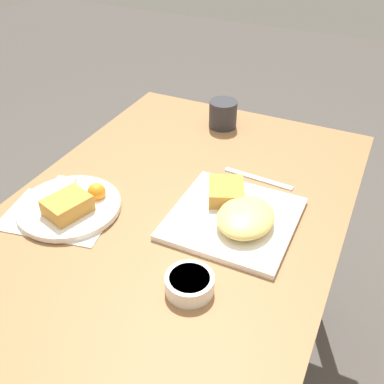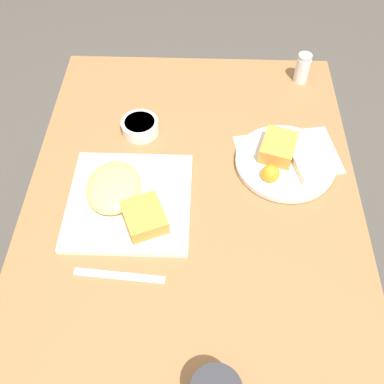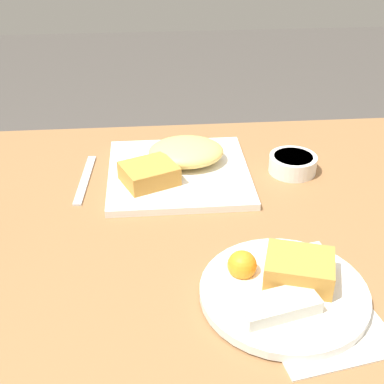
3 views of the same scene
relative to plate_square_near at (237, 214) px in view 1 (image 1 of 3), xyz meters
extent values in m
plane|color=#4C4742|center=(0.00, 0.15, -0.76)|extent=(8.00, 8.00, 0.00)
cube|color=olive|center=(0.00, 0.15, -0.04)|extent=(1.09, 0.78, 0.04)
cylinder|color=brown|center=(0.48, -0.18, -0.41)|extent=(0.05, 0.05, 0.70)
cylinder|color=brown|center=(0.48, 0.48, -0.41)|extent=(0.05, 0.05, 0.70)
cube|color=silver|center=(-0.16, 0.38, -0.02)|extent=(0.20, 0.27, 0.00)
cube|color=white|center=(0.00, 0.01, -0.01)|extent=(0.28, 0.28, 0.01)
ellipsoid|color=#EFCC6B|center=(-0.02, -0.03, 0.01)|extent=(0.15, 0.13, 0.04)
cube|color=#C68938|center=(0.06, 0.05, 0.01)|extent=(0.12, 0.11, 0.04)
cylinder|color=white|center=(-0.13, 0.37, -0.01)|extent=(0.24, 0.24, 0.01)
cube|color=#C68938|center=(-0.15, 0.36, 0.02)|extent=(0.12, 0.10, 0.04)
cube|color=beige|center=(-0.11, 0.42, 0.01)|extent=(0.12, 0.07, 0.02)
sphere|color=orange|center=(-0.08, 0.33, 0.01)|extent=(0.04, 0.04, 0.04)
cylinder|color=white|center=(-0.23, 0.01, 0.00)|extent=(0.10, 0.10, 0.04)
cylinder|color=#D1B775|center=(-0.23, 0.01, 0.01)|extent=(0.08, 0.08, 0.00)
cube|color=silver|center=(0.18, 0.01, -0.02)|extent=(0.03, 0.19, 0.00)
cylinder|color=#2D2D33|center=(0.42, 0.20, 0.02)|extent=(0.09, 0.09, 0.08)
camera|label=1|loc=(-0.76, -0.25, 0.65)|focal=42.00mm
camera|label=2|loc=(0.60, 0.17, 0.81)|focal=42.00mm
camera|label=3|loc=(0.05, 0.94, 0.51)|focal=50.00mm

